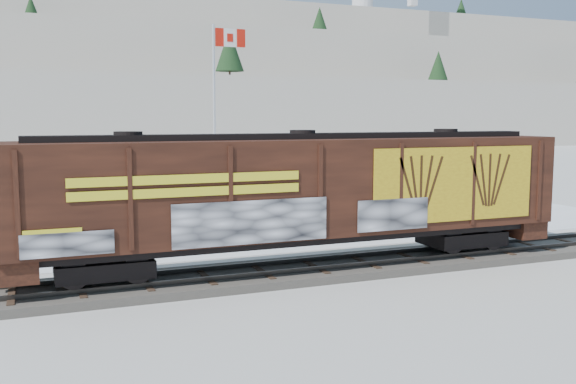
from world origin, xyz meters
name	(u,v)px	position (x,y,z in m)	size (l,w,h in m)	color
ground	(362,268)	(0.00, 0.00, 0.00)	(500.00, 500.00, 0.00)	white
rail_track	(362,265)	(0.00, 0.00, 0.15)	(50.00, 3.40, 0.43)	#59544C
parking_strip	(287,234)	(0.00, 7.50, 0.01)	(40.00, 8.00, 0.03)	white
hillside	(79,79)	(-0.05, 139.79, 14.37)	(360.00, 110.00, 93.00)	white
hopper_railcar	(303,191)	(-2.41, -0.01, 3.01)	(19.94, 3.06, 4.62)	black
flagpole	(217,148)	(-1.55, 14.29, 3.89)	(2.30, 0.90, 10.69)	silver
car_silver	(209,221)	(-3.59, 8.49, 0.71)	(1.60, 3.98, 1.36)	#9EA0A4
car_white	(384,209)	(5.66, 8.06, 0.88)	(1.79, 5.13, 1.69)	silver
car_dark	(345,223)	(2.33, 5.98, 0.65)	(1.73, 4.26, 1.23)	black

